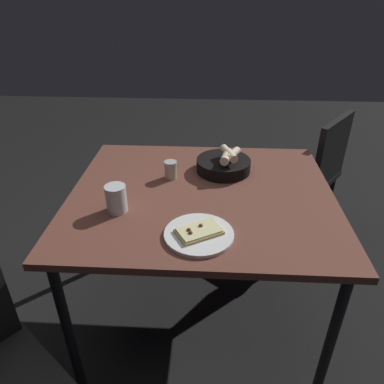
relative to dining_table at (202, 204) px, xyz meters
name	(u,v)px	position (x,y,z in m)	size (l,w,h in m)	color
ground	(200,312)	(0.00, 0.00, -0.69)	(8.00, 8.00, 0.00)	black
dining_table	(202,204)	(0.00, 0.00, 0.00)	(0.98, 1.13, 0.75)	brown
pizza_plate	(199,234)	(0.31, 0.00, 0.07)	(0.25, 0.25, 0.04)	white
bread_basket	(224,164)	(-0.21, 0.10, 0.10)	(0.26, 0.26, 0.12)	black
beer_glass	(116,200)	(0.16, -0.33, 0.11)	(0.08, 0.08, 0.11)	silver
pepper_shaker	(171,171)	(-0.13, -0.15, 0.10)	(0.06, 0.06, 0.08)	#BFB299
chair_near	(309,169)	(-0.75, 0.66, -0.19)	(0.62, 0.62, 0.86)	black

